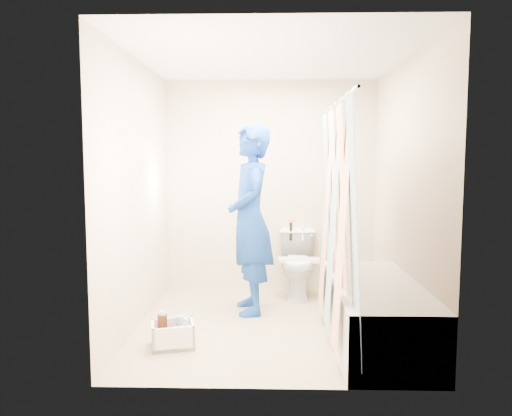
{
  "coord_description": "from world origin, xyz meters",
  "views": [
    {
      "loc": [
        -0.02,
        -4.46,
        1.52
      ],
      "look_at": [
        -0.15,
        0.42,
        1.03
      ],
      "focal_mm": 35.0,
      "sensor_mm": 36.0,
      "label": 1
    }
  ],
  "objects_px": {
    "toilet": "(298,263)",
    "plumber": "(250,219)",
    "cleaning_caddy": "(174,335)",
    "bathtub": "(374,310)"
  },
  "relations": [
    {
      "from": "toilet",
      "to": "plumber",
      "type": "xyz_separation_m",
      "value": [
        -0.5,
        -0.59,
        0.56
      ]
    },
    {
      "from": "bathtub",
      "to": "cleaning_caddy",
      "type": "height_order",
      "value": "bathtub"
    },
    {
      "from": "toilet",
      "to": "cleaning_caddy",
      "type": "distance_m",
      "value": 1.91
    },
    {
      "from": "bathtub",
      "to": "plumber",
      "type": "bearing_deg",
      "value": 142.85
    },
    {
      "from": "bathtub",
      "to": "toilet",
      "type": "distance_m",
      "value": 1.5
    },
    {
      "from": "bathtub",
      "to": "toilet",
      "type": "xyz_separation_m",
      "value": [
        -0.55,
        1.39,
        0.09
      ]
    },
    {
      "from": "plumber",
      "to": "toilet",
      "type": "bearing_deg",
      "value": 128.27
    },
    {
      "from": "bathtub",
      "to": "cleaning_caddy",
      "type": "bearing_deg",
      "value": -174.46
    },
    {
      "from": "toilet",
      "to": "plumber",
      "type": "bearing_deg",
      "value": -129.59
    },
    {
      "from": "cleaning_caddy",
      "to": "plumber",
      "type": "bearing_deg",
      "value": 44.65
    }
  ]
}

